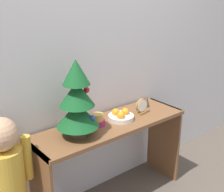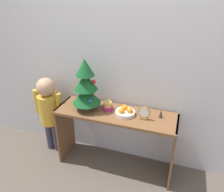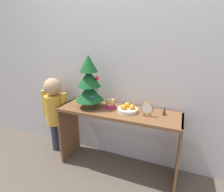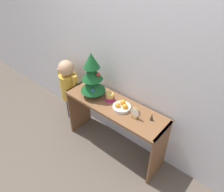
{
  "view_description": "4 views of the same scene",
  "coord_description": "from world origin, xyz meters",
  "px_view_note": "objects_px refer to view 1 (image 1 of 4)",
  "views": [
    {
      "loc": [
        -1.37,
        -1.49,
        1.72
      ],
      "look_at": [
        0.04,
        0.23,
        0.91
      ],
      "focal_mm": 50.0,
      "sensor_mm": 36.0,
      "label": 1
    },
    {
      "loc": [
        0.59,
        -1.65,
        1.87
      ],
      "look_at": [
        -0.03,
        0.19,
        0.9
      ],
      "focal_mm": 35.0,
      "sensor_mm": 36.0,
      "label": 2
    },
    {
      "loc": [
        0.57,
        -1.36,
        1.4
      ],
      "look_at": [
        -0.06,
        0.18,
        0.86
      ],
      "focal_mm": 28.0,
      "sensor_mm": 36.0,
      "label": 3
    },
    {
      "loc": [
        1.22,
        -1.28,
        2.27
      ],
      "look_at": [
        -0.02,
        0.19,
        0.83
      ],
      "focal_mm": 35.0,
      "sensor_mm": 36.0,
      "label": 4
    }
  ],
  "objects_px": {
    "desk_clock": "(142,107)",
    "fruit_bowl": "(121,116)",
    "child_figure": "(6,172)",
    "mini_tree": "(77,100)",
    "figurine": "(147,102)",
    "singing_bowl": "(98,120)"
  },
  "relations": [
    {
      "from": "figurine",
      "to": "mini_tree",
      "type": "bearing_deg",
      "value": -174.0
    },
    {
      "from": "figurine",
      "to": "child_figure",
      "type": "relative_size",
      "value": 0.09
    },
    {
      "from": "fruit_bowl",
      "to": "figurine",
      "type": "distance_m",
      "value": 0.36
    },
    {
      "from": "singing_bowl",
      "to": "desk_clock",
      "type": "relative_size",
      "value": 0.81
    },
    {
      "from": "child_figure",
      "to": "mini_tree",
      "type": "bearing_deg",
      "value": -4.47
    },
    {
      "from": "desk_clock",
      "to": "fruit_bowl",
      "type": "bearing_deg",
      "value": 172.03
    },
    {
      "from": "fruit_bowl",
      "to": "child_figure",
      "type": "relative_size",
      "value": 0.21
    },
    {
      "from": "desk_clock",
      "to": "child_figure",
      "type": "bearing_deg",
      "value": 177.71
    },
    {
      "from": "singing_bowl",
      "to": "figurine",
      "type": "xyz_separation_m",
      "value": [
        0.55,
        0.02,
        0.0
      ]
    },
    {
      "from": "singing_bowl",
      "to": "fruit_bowl",
      "type": "bearing_deg",
      "value": -9.13
    },
    {
      "from": "desk_clock",
      "to": "singing_bowl",
      "type": "bearing_deg",
      "value": 171.45
    },
    {
      "from": "mini_tree",
      "to": "desk_clock",
      "type": "bearing_deg",
      "value": -0.43
    },
    {
      "from": "mini_tree",
      "to": "fruit_bowl",
      "type": "distance_m",
      "value": 0.48
    },
    {
      "from": "singing_bowl",
      "to": "child_figure",
      "type": "relative_size",
      "value": 0.11
    },
    {
      "from": "fruit_bowl",
      "to": "figurine",
      "type": "relative_size",
      "value": 2.32
    },
    {
      "from": "mini_tree",
      "to": "fruit_bowl",
      "type": "bearing_deg",
      "value": 3.23
    },
    {
      "from": "mini_tree",
      "to": "figurine",
      "type": "distance_m",
      "value": 0.8
    },
    {
      "from": "mini_tree",
      "to": "child_figure",
      "type": "xyz_separation_m",
      "value": [
        -0.52,
        0.04,
        -0.37
      ]
    },
    {
      "from": "mini_tree",
      "to": "desk_clock",
      "type": "relative_size",
      "value": 4.05
    },
    {
      "from": "fruit_bowl",
      "to": "child_figure",
      "type": "xyz_separation_m",
      "value": [
        -0.93,
        0.02,
        -0.13
      ]
    },
    {
      "from": "child_figure",
      "to": "fruit_bowl",
      "type": "bearing_deg",
      "value": -1.07
    },
    {
      "from": "figurine",
      "to": "child_figure",
      "type": "height_order",
      "value": "child_figure"
    }
  ]
}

